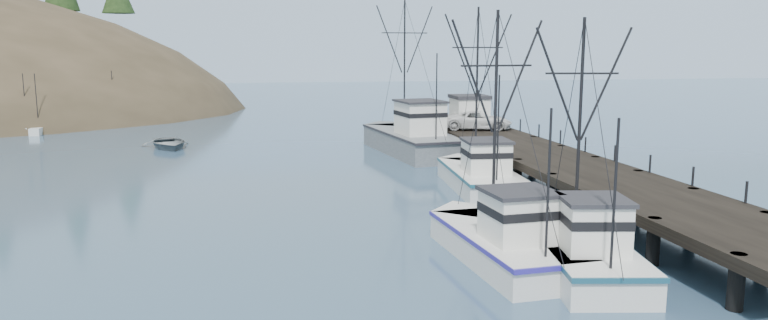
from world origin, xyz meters
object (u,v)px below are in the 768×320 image
Objects in this scene: pier at (557,163)px; work_vessel at (410,138)px; trawler_near at (581,250)px; motorboat at (169,148)px; trawler_far at (479,175)px; pickup_truck at (478,120)px; trawler_mid at (502,240)px; pier_shed at (469,111)px.

work_vessel is (-5.73, 16.43, -0.46)m from pier.
trawler_near is 43.21m from motorboat.
motorboat is (-21.68, 21.55, -0.82)m from trawler_far.
pier is at bearing -165.14° from pickup_truck.
trawler_far reaches higher than trawler_mid.
motorboat is (-26.30, 22.98, -1.69)m from pier.
trawler_far is 3.66× the size of pier_shed.
trawler_far is (1.22, 16.51, 0.00)m from trawler_near.
motorboat is (-25.84, 6.18, -3.42)m from pier_shed.
trawler_mid is 1.84× the size of motorboat.
trawler_near is at bearing -176.56° from pickup_truck.
trawler_near is at bearing -99.57° from pier_shed.
pier is at bearing 57.19° from trawler_mid.
trawler_far is at bearing 85.78° from trawler_near.
trawler_near is 0.66× the size of work_vessel.
pier_shed reaches higher than motorboat.
trawler_far is (3.83, 14.55, 0.00)m from trawler_mid.
trawler_near is at bearing -77.58° from motorboat.
trawler_near is at bearing -94.22° from trawler_far.
trawler_far is at bearing -85.75° from work_vessel.
trawler_near is 32.43m from pier_shed.
trawler_near is 0.89× the size of trawler_far.
pier reaches higher than motorboat.
pickup_truck is 0.97× the size of motorboat.
work_vessel is 5.72m from pier_shed.
motorboat is (-20.46, 38.05, -0.82)m from trawler_near.
pickup_truck is 27.35m from motorboat.
pier_shed is at bearing 3.97° from work_vessel.
pier is 4.23× the size of trawler_near.
pier is 7.49× the size of motorboat.
trawler_mid is 1.90× the size of pickup_truck.
trawler_mid is 29.67m from work_vessel.
trawler_far is 0.74× the size of work_vessel.
trawler_far is at bearing 75.24° from trawler_mid.
motorboat is at bearing 138.86° from pier.
pickup_truck is (8.20, 28.25, 1.97)m from trawler_mid.
motorboat is at bearing 116.32° from trawler_mid.
work_vessel is at bearing 89.81° from trawler_near.
pickup_truck reaches higher than pier.
work_vessel reaches higher than trawler_far.
pier_shed is at bearing 74.87° from trawler_far.
pier is 7.73× the size of pickup_truck.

